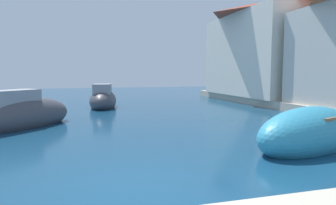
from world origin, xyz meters
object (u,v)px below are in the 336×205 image
at_px(moored_boat_2, 21,115).
at_px(moored_boat_4, 103,100).
at_px(waterfront_building_annex, 270,47).
at_px(moored_boat_5, 310,133).

distance_m(moored_boat_2, moored_boat_4, 7.29).
bearing_deg(moored_boat_4, waterfront_building_annex, -76.33).
height_order(moored_boat_4, waterfront_building_annex, waterfront_building_annex).
relative_size(moored_boat_2, waterfront_building_annex, 0.44).
distance_m(moored_boat_2, moored_boat_5, 10.68).
bearing_deg(moored_boat_2, waterfront_building_annex, -22.98).
height_order(moored_boat_5, waterfront_building_annex, waterfront_building_annex).
height_order(moored_boat_2, waterfront_building_annex, waterfront_building_annex).
relative_size(moored_boat_4, waterfront_building_annex, 0.40).
bearing_deg(waterfront_building_annex, moored_boat_2, -156.04).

